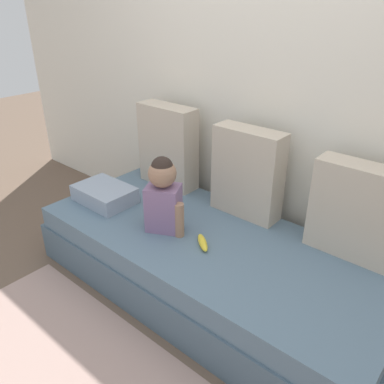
{
  "coord_description": "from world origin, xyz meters",
  "views": [
    {
      "loc": [
        1.17,
        -1.52,
        1.66
      ],
      "look_at": [
        -0.13,
        0.0,
        0.64
      ],
      "focal_mm": 36.39,
      "sensor_mm": 36.0,
      "label": 1
    }
  ],
  "objects_px": {
    "throw_pillow_left": "(168,146)",
    "toddler": "(163,194)",
    "throw_pillow_center": "(247,173)",
    "throw_pillow_right": "(357,212)",
    "couch": "(209,264)",
    "folded_blanket": "(105,194)",
    "banana": "(203,242)"
  },
  "relations": [
    {
      "from": "toddler",
      "to": "folded_blanket",
      "type": "relative_size",
      "value": 1.16
    },
    {
      "from": "throw_pillow_left",
      "to": "throw_pillow_center",
      "type": "xyz_separation_m",
      "value": [
        0.68,
        0.0,
        -0.01
      ]
    },
    {
      "from": "throw_pillow_center",
      "to": "throw_pillow_left",
      "type": "bearing_deg",
      "value": 180.0
    },
    {
      "from": "throw_pillow_left",
      "to": "throw_pillow_center",
      "type": "relative_size",
      "value": 1.05
    },
    {
      "from": "couch",
      "to": "throw_pillow_center",
      "type": "bearing_deg",
      "value": 90.0
    },
    {
      "from": "banana",
      "to": "folded_blanket",
      "type": "distance_m",
      "value": 0.84
    },
    {
      "from": "throw_pillow_right",
      "to": "folded_blanket",
      "type": "bearing_deg",
      "value": -161.83
    },
    {
      "from": "couch",
      "to": "toddler",
      "type": "relative_size",
      "value": 4.71
    },
    {
      "from": "toddler",
      "to": "banana",
      "type": "height_order",
      "value": "toddler"
    },
    {
      "from": "couch",
      "to": "throw_pillow_left",
      "type": "height_order",
      "value": "throw_pillow_left"
    },
    {
      "from": "throw_pillow_center",
      "to": "toddler",
      "type": "distance_m",
      "value": 0.55
    },
    {
      "from": "couch",
      "to": "toddler",
      "type": "height_order",
      "value": "toddler"
    },
    {
      "from": "couch",
      "to": "throw_pillow_right",
      "type": "xyz_separation_m",
      "value": [
        0.68,
        0.37,
        0.46
      ]
    },
    {
      "from": "throw_pillow_right",
      "to": "banana",
      "type": "xyz_separation_m",
      "value": [
        -0.65,
        -0.47,
        -0.24
      ]
    },
    {
      "from": "throw_pillow_right",
      "to": "toddler",
      "type": "xyz_separation_m",
      "value": [
        -0.95,
        -0.48,
        -0.03
      ]
    },
    {
      "from": "throw_pillow_center",
      "to": "throw_pillow_right",
      "type": "xyz_separation_m",
      "value": [
        0.68,
        0.0,
        -0.02
      ]
    },
    {
      "from": "throw_pillow_left",
      "to": "throw_pillow_right",
      "type": "height_order",
      "value": "throw_pillow_left"
    },
    {
      "from": "folded_blanket",
      "to": "throw_pillow_left",
      "type": "bearing_deg",
      "value": 74.46
    },
    {
      "from": "throw_pillow_left",
      "to": "toddler",
      "type": "xyz_separation_m",
      "value": [
        0.41,
        -0.48,
        -0.06
      ]
    },
    {
      "from": "throw_pillow_center",
      "to": "throw_pillow_right",
      "type": "relative_size",
      "value": 1.09
    },
    {
      "from": "banana",
      "to": "folded_blanket",
      "type": "height_order",
      "value": "folded_blanket"
    },
    {
      "from": "throw_pillow_left",
      "to": "throw_pillow_center",
      "type": "bearing_deg",
      "value": 0.0
    },
    {
      "from": "couch",
      "to": "throw_pillow_center",
      "type": "distance_m",
      "value": 0.61
    },
    {
      "from": "throw_pillow_center",
      "to": "toddler",
      "type": "bearing_deg",
      "value": -119.14
    },
    {
      "from": "throw_pillow_right",
      "to": "banana",
      "type": "relative_size",
      "value": 3.05
    },
    {
      "from": "toddler",
      "to": "banana",
      "type": "distance_m",
      "value": 0.36
    },
    {
      "from": "throw_pillow_center",
      "to": "folded_blanket",
      "type": "distance_m",
      "value": 0.98
    },
    {
      "from": "throw_pillow_right",
      "to": "throw_pillow_center",
      "type": "bearing_deg",
      "value": 180.0
    },
    {
      "from": "throw_pillow_center",
      "to": "banana",
      "type": "xyz_separation_m",
      "value": [
        0.03,
        -0.47,
        -0.26
      ]
    },
    {
      "from": "throw_pillow_left",
      "to": "toddler",
      "type": "distance_m",
      "value": 0.63
    },
    {
      "from": "couch",
      "to": "folded_blanket",
      "type": "distance_m",
      "value": 0.86
    },
    {
      "from": "throw_pillow_center",
      "to": "toddler",
      "type": "relative_size",
      "value": 1.21
    }
  ]
}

